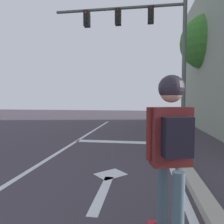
{
  "coord_description": "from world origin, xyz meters",
  "views": [
    {
      "loc": [
        2.64,
        2.22,
        1.52
      ],
      "look_at": [
        1.75,
        8.02,
        1.15
      ],
      "focal_mm": 33.33,
      "sensor_mm": 36.0,
      "label": 1
    }
  ],
  "objects": [
    {
      "name": "lane_line_center",
      "position": [
        0.25,
        6.0,
        0.0
      ],
      "size": [
        0.12,
        20.0,
        0.01
      ],
      "primitive_type": "cube",
      "color": "silver",
      "rests_on": "ground"
    },
    {
      "name": "lane_line_curbside",
      "position": [
        3.26,
        6.0,
        0.0
      ],
      "size": [
        0.12,
        20.0,
        0.01
      ],
      "primitive_type": "cube",
      "color": "silver",
      "rests_on": "ground"
    },
    {
      "name": "stop_bar",
      "position": [
        1.83,
        9.45,
        0.0
      ],
      "size": [
        3.17,
        0.4,
        0.01
      ],
      "primitive_type": "cube",
      "color": "silver",
      "rests_on": "ground"
    },
    {
      "name": "lane_arrow_stem",
      "position": [
        1.99,
        5.43,
        0.0
      ],
      "size": [
        0.16,
        1.4,
        0.01
      ],
      "primitive_type": "cube",
      "color": "silver",
      "rests_on": "ground"
    },
    {
      "name": "lane_arrow_head",
      "position": [
        1.99,
        6.28,
        0.0
      ],
      "size": [
        0.71,
        0.71,
        0.01
      ],
      "primitive_type": "cube",
      "rotation": [
        0.0,
        0.0,
        0.79
      ],
      "color": "silver",
      "rests_on": "ground"
    },
    {
      "name": "curb_strip",
      "position": [
        3.51,
        6.0,
        0.07
      ],
      "size": [
        0.24,
        24.0,
        0.14
      ],
      "primitive_type": "cube",
      "color": "#A7A191",
      "rests_on": "ground"
    },
    {
      "name": "skater",
      "position": [
        2.9,
        4.24,
        1.14
      ],
      "size": [
        0.45,
        0.62,
        1.67
      ],
      "color": "#3F5661",
      "rests_on": "skateboard"
    },
    {
      "name": "traffic_signal_mast",
      "position": [
        2.64,
        10.95,
        4.12
      ],
      "size": [
        5.4,
        0.34,
        5.64
      ],
      "color": "#545F57",
      "rests_on": "ground"
    },
    {
      "name": "roadside_tree",
      "position": [
        5.82,
        13.51,
        4.37
      ],
      "size": [
        2.77,
        2.77,
        5.79
      ],
      "color": "brown",
      "rests_on": "ground"
    }
  ]
}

